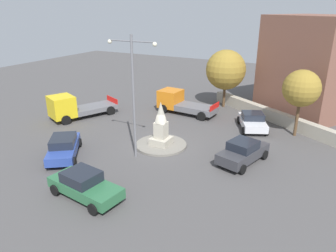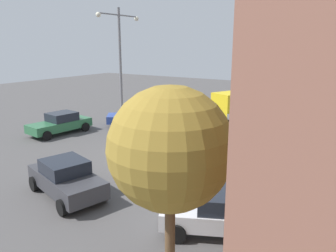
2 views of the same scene
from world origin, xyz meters
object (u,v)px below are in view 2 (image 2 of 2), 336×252
at_px(car_white_approaching, 219,211).
at_px(truck_yellow_waiting, 238,110).
at_px(streetlamp, 120,65).
at_px(tree_near_wall, 170,149).
at_px(car_blue_parked_right, 136,116).
at_px(car_green_passing, 60,123).
at_px(monument, 148,128).
at_px(car_dark_grey_near_island, 66,178).
at_px(truck_orange_parked_left, 300,150).

height_order(car_white_approaching, truck_yellow_waiting, truck_yellow_waiting).
distance_m(streetlamp, tree_near_wall, 13.10).
height_order(car_blue_parked_right, car_green_passing, car_green_passing).
distance_m(streetlamp, truck_yellow_waiting, 10.98).
bearing_deg(monument, car_green_passing, -92.36).
xyz_separation_m(monument, car_dark_grey_near_island, (6.11, 0.24, -0.79)).
relative_size(car_dark_grey_near_island, tree_near_wall, 0.82).
relative_size(car_dark_grey_near_island, truck_yellow_waiting, 0.68).
distance_m(car_dark_grey_near_island, tree_near_wall, 7.71).
bearing_deg(streetlamp, monument, 75.01).
bearing_deg(truck_orange_parked_left, car_green_passing, -83.21).
bearing_deg(car_green_passing, truck_yellow_waiting, 136.05).
xyz_separation_m(car_green_passing, truck_yellow_waiting, (-9.79, 9.44, 0.34)).
distance_m(streetlamp, car_white_approaching, 11.58).
relative_size(car_white_approaching, car_green_passing, 0.93).
distance_m(truck_orange_parked_left, tree_near_wall, 11.15).
xyz_separation_m(streetlamp, truck_orange_parked_left, (-1.55, 10.23, -3.96)).
bearing_deg(car_blue_parked_right, monument, 43.42).
bearing_deg(car_blue_parked_right, truck_orange_parked_left, 77.31).
height_order(car_dark_grey_near_island, truck_orange_parked_left, truck_orange_parked_left).
distance_m(car_dark_grey_near_island, car_blue_parked_right, 12.20).
relative_size(monument, truck_yellow_waiting, 0.51).
relative_size(monument, car_green_passing, 0.72).
relative_size(car_white_approaching, truck_orange_parked_left, 0.72).
relative_size(monument, truck_orange_parked_left, 0.55).
xyz_separation_m(car_green_passing, tree_near_wall, (8.86, 14.76, 3.14)).
relative_size(streetlamp, car_green_passing, 1.81).
relative_size(car_green_passing, truck_orange_parked_left, 0.77).
bearing_deg(car_blue_parked_right, car_dark_grey_near_island, 24.14).
distance_m(car_blue_parked_right, truck_yellow_waiting, 8.11).
distance_m(streetlamp, truck_orange_parked_left, 11.08).
xyz_separation_m(monument, truck_yellow_waiting, (-10.12, 1.55, -0.48)).
distance_m(monument, car_green_passing, 7.94).
xyz_separation_m(car_white_approaching, car_blue_parked_right, (-10.14, -11.43, 0.02)).
distance_m(monument, car_white_approaching, 8.45).
distance_m(monument, truck_orange_parked_left, 8.13).
height_order(car_dark_grey_near_island, tree_near_wall, tree_near_wall).
bearing_deg(streetlamp, tree_near_wall, 45.32).
xyz_separation_m(car_dark_grey_near_island, truck_yellow_waiting, (-16.23, 1.31, 0.30)).
xyz_separation_m(car_blue_parked_right, truck_yellow_waiting, (-5.09, 6.30, 0.34)).
bearing_deg(car_dark_grey_near_island, monument, -177.78).
distance_m(car_green_passing, truck_yellow_waiting, 13.60).
height_order(car_dark_grey_near_island, truck_yellow_waiting, truck_yellow_waiting).
bearing_deg(streetlamp, car_dark_grey_near_island, 21.49).
bearing_deg(truck_orange_parked_left, monument, -74.30).
bearing_deg(car_dark_grey_near_island, truck_yellow_waiting, 175.39).
height_order(car_blue_parked_right, tree_near_wall, tree_near_wall).
xyz_separation_m(car_dark_grey_near_island, tree_near_wall, (2.43, 6.63, 3.11)).
bearing_deg(car_blue_parked_right, car_white_approaching, 48.41).
xyz_separation_m(monument, tree_near_wall, (8.54, 6.86, 2.32)).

